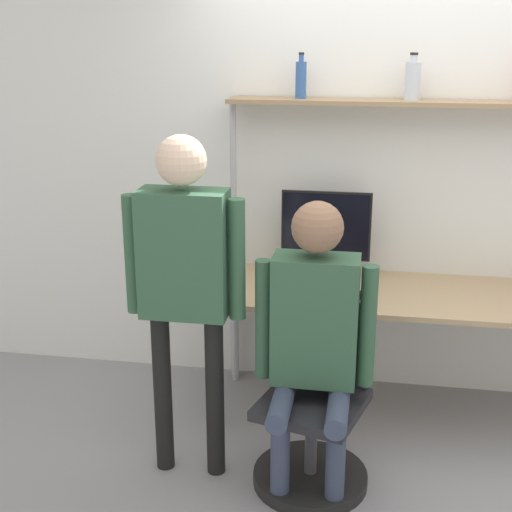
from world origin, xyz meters
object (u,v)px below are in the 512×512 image
laptop (321,284)px  cell_phone (360,296)px  person_standing (184,266)px  monitor (326,232)px  bottle_clear (412,80)px  office_chair (314,429)px  bottle_blue (301,79)px  person_seated (314,327)px

laptop → cell_phone: 0.22m
person_standing → monitor: bearing=57.8°
person_standing → bottle_clear: bottle_clear is taller
laptop → office_chair: laptop is taller
monitor → laptop: bearing=-89.8°
cell_phone → person_standing: person_standing is taller
office_chair → person_standing: (-0.62, -0.02, 0.81)m
laptop → bottle_blue: (-0.17, 0.33, 1.06)m
laptop → bottle_blue: size_ratio=1.20×
cell_phone → person_seated: size_ratio=0.11×
laptop → monitor: bearing=90.2°
office_chair → bottle_blue: bottle_blue is taller
laptop → bottle_clear: (0.43, 0.33, 1.06)m
person_seated → bottle_blue: size_ratio=5.77×
person_seated → person_standing: person_standing is taller
laptop → bottle_clear: 1.19m
monitor → cell_phone: monitor is taller
person_seated → person_standing: size_ratio=0.84×
bottle_blue → person_seated: bearing=-79.2°
cell_phone → bottle_blue: bottle_blue is taller
monitor → laptop: 0.35m
bottle_clear → bottle_blue: bottle_clear is taller
bottle_clear → laptop: bearing=-142.7°
office_chair → person_seated: person_seated is taller
monitor → bottle_clear: 0.95m
cell_phone → bottle_clear: size_ratio=0.61×
monitor → cell_phone: bearing=-53.4°
cell_phone → bottle_clear: bearing=57.4°
monitor → bottle_blue: size_ratio=2.10×
person_seated → bottle_clear: bearing=67.6°
person_standing → bottle_blue: (0.42, 0.97, 0.78)m
office_chair → person_seated: size_ratio=0.64×
person_standing → bottle_blue: size_ratio=6.91×
cell_phone → person_standing: bearing=-141.5°
laptop → person_standing: bearing=-132.2°
office_chair → bottle_clear: 1.89m
laptop → person_standing: person_standing is taller
laptop → bottle_blue: 1.12m
monitor → bottle_clear: (0.43, 0.05, 0.85)m
person_standing → bottle_clear: size_ratio=6.83×
monitor → office_chair: bearing=-87.7°
cell_phone → office_chair: office_chair is taller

